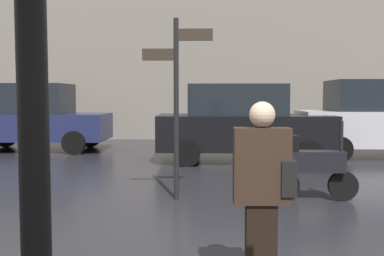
% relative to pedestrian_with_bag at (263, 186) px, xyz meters
% --- Properties ---
extents(pedestrian_with_bag, '(0.49, 0.24, 1.57)m').
position_rel_pedestrian_with_bag_xyz_m(pedestrian_with_bag, '(0.00, 0.00, 0.00)').
color(pedestrian_with_bag, black).
rests_on(pedestrian_with_bag, ground).
extents(parked_scooter, '(1.36, 0.32, 1.23)m').
position_rel_pedestrian_with_bag_xyz_m(parked_scooter, '(1.18, 3.36, -0.34)').
color(parked_scooter, black).
rests_on(parked_scooter, ground).
extents(parked_car_left, '(4.26, 1.99, 1.90)m').
position_rel_pedestrian_with_bag_xyz_m(parked_car_left, '(0.47, 7.63, 0.06)').
color(parked_car_left, black).
rests_on(parked_car_left, ground).
extents(parked_car_right, '(4.43, 1.90, 2.03)m').
position_rel_pedestrian_with_bag_xyz_m(parked_car_right, '(4.21, 8.32, 0.12)').
color(parked_car_right, silver).
rests_on(parked_car_right, ground).
extents(parked_car_distant, '(4.15, 1.99, 1.97)m').
position_rel_pedestrian_with_bag_xyz_m(parked_car_distant, '(-5.47, 9.65, 0.10)').
color(parked_car_distant, '#1E234C').
rests_on(parked_car_distant, ground).
extents(street_signpost, '(1.08, 0.08, 2.80)m').
position_rel_pedestrian_with_bag_xyz_m(street_signpost, '(-0.90, 3.38, 0.81)').
color(street_signpost, black).
rests_on(street_signpost, ground).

